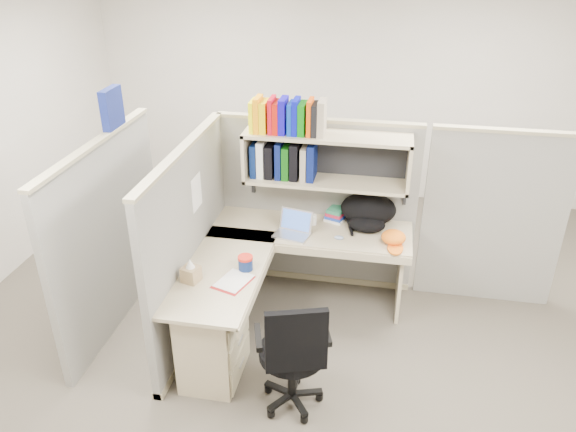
% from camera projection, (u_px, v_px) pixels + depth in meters
% --- Properties ---
extents(ground, '(6.00, 6.00, 0.00)m').
position_uv_depth(ground, '(299.00, 337.00, 4.74)').
color(ground, '#37342B').
rests_on(ground, ground).
extents(room_shell, '(6.00, 6.00, 6.00)m').
position_uv_depth(room_shell, '(301.00, 157.00, 3.99)').
color(room_shell, '#B5AFA4').
rests_on(room_shell, ground).
extents(cubicle, '(3.79, 1.84, 1.95)m').
position_uv_depth(cubicle, '(267.00, 213.00, 4.78)').
color(cubicle, slate).
rests_on(cubicle, ground).
extents(desk, '(1.74, 1.75, 0.73)m').
position_uv_depth(desk, '(242.00, 309.00, 4.35)').
color(desk, tan).
rests_on(desk, ground).
extents(laptop, '(0.35, 0.35, 0.21)m').
position_uv_depth(laptop, '(292.00, 225.00, 4.75)').
color(laptop, '#B0B0B5').
rests_on(laptop, desk).
extents(backpack, '(0.51, 0.41, 0.29)m').
position_uv_depth(backpack, '(368.00, 212.00, 4.87)').
color(backpack, black).
rests_on(backpack, desk).
extents(orange_cap, '(0.24, 0.27, 0.11)m').
position_uv_depth(orange_cap, '(394.00, 237.00, 4.66)').
color(orange_cap, orange).
rests_on(orange_cap, desk).
extents(snack_canister, '(0.12, 0.12, 0.12)m').
position_uv_depth(snack_canister, '(245.00, 263.00, 4.30)').
color(snack_canister, '#0D1F50').
rests_on(snack_canister, desk).
extents(tissue_box, '(0.14, 0.14, 0.19)m').
position_uv_depth(tissue_box, '(191.00, 270.00, 4.14)').
color(tissue_box, tan).
rests_on(tissue_box, desk).
extents(mouse, '(0.08, 0.05, 0.03)m').
position_uv_depth(mouse, '(339.00, 238.00, 4.73)').
color(mouse, '#7C8EAF').
rests_on(mouse, desk).
extents(paper_cup, '(0.08, 0.08, 0.09)m').
position_uv_depth(paper_cup, '(313.00, 220.00, 4.96)').
color(paper_cup, silver).
rests_on(paper_cup, desk).
extents(book_stack, '(0.23, 0.26, 0.11)m').
position_uv_depth(book_stack, '(337.00, 213.00, 5.05)').
color(book_stack, gray).
rests_on(book_stack, desk).
extents(loose_paper, '(0.28, 0.32, 0.00)m').
position_uv_depth(loose_paper, '(234.00, 281.00, 4.18)').
color(loose_paper, silver).
rests_on(loose_paper, desk).
extents(task_chair, '(0.56, 0.52, 0.98)m').
position_uv_depth(task_chair, '(293.00, 371.00, 3.89)').
color(task_chair, black).
rests_on(task_chair, ground).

